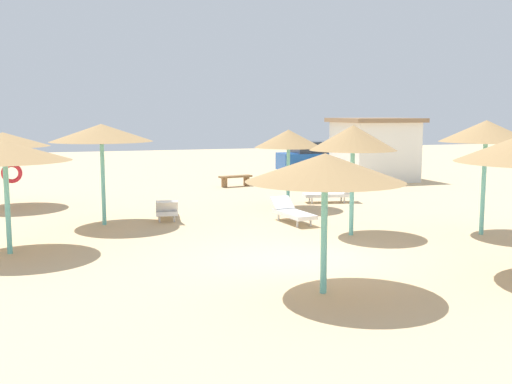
# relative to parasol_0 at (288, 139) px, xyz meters

# --- Properties ---
(ground_plane) EXTENTS (80.00, 80.00, 0.00)m
(ground_plane) POSITION_rel_parasol_0_xyz_m (-2.50, -7.11, -2.38)
(ground_plane) COLOR #D1B284
(parasol_0) EXTENTS (2.30, 2.30, 2.70)m
(parasol_0) POSITION_rel_parasol_0_xyz_m (0.00, 0.00, 0.00)
(parasol_0) COLOR #6BC6BC
(parasol_0) RESTS_ON ground
(parasol_1) EXTENTS (2.30, 2.30, 2.94)m
(parasol_1) POSITION_rel_parasol_0_xyz_m (0.01, -4.68, 0.22)
(parasol_1) COLOR #6BC6BC
(parasol_1) RESTS_ON ground
(parasol_2) EXTENTS (2.99, 2.99, 2.63)m
(parasol_2) POSITION_rel_parasol_0_xyz_m (-8.55, -4.11, 0.00)
(parasol_2) COLOR #6BC6BC
(parasol_2) RESTS_ON ground
(parasol_3) EXTENTS (2.94, 2.94, 2.94)m
(parasol_3) POSITION_rel_parasol_0_xyz_m (-6.20, -1.09, 0.30)
(parasol_3) COLOR #6BC6BC
(parasol_3) RESTS_ON ground
(parasol_4) EXTENTS (2.44, 2.44, 3.07)m
(parasol_4) POSITION_rel_parasol_0_xyz_m (3.40, -5.69, 0.39)
(parasol_4) COLOR #6BC6BC
(parasol_4) RESTS_ON ground
(parasol_7) EXTENTS (2.87, 2.87, 2.56)m
(parasol_7) POSITION_rel_parasol_0_xyz_m (-2.86, -9.18, -0.09)
(parasol_7) COLOR #6BC6BC
(parasol_7) RESTS_ON ground
(parasol_8) EXTENTS (3.09, 3.09, 2.60)m
(parasol_8) POSITION_rel_parasol_0_xyz_m (-9.20, 3.31, -0.05)
(parasol_8) COLOR #6BC6BC
(parasol_8) RESTS_ON ground
(lounger_0) EXTENTS (1.99, 1.00, 0.68)m
(lounger_0) POSITION_rel_parasol_0_xyz_m (1.99, 0.83, -2.07)
(lounger_0) COLOR white
(lounger_0) RESTS_ON ground
(lounger_1) EXTENTS (0.85, 1.96, 0.70)m
(lounger_1) POSITION_rel_parasol_0_xyz_m (-0.83, -2.48, -2.07)
(lounger_1) COLOR white
(lounger_1) RESTS_ON ground
(lounger_3) EXTENTS (0.90, 1.96, 0.72)m
(lounger_3) POSITION_rel_parasol_0_xyz_m (-4.32, -0.81, -2.06)
(lounger_3) COLOR white
(lounger_3) RESTS_ON ground
(bench_0) EXTENTS (1.55, 0.67, 0.49)m
(bench_0) POSITION_rel_parasol_0_xyz_m (-0.02, 6.41, -2.04)
(bench_0) COLOR brown
(bench_0) RESTS_ON ground
(parked_car) EXTENTS (4.06, 2.10, 1.72)m
(parked_car) POSITION_rel_parasol_0_xyz_m (5.64, 10.60, -1.56)
(parked_car) COLOR #194C9E
(parked_car) RESTS_ON ground
(beach_cabana) EXTENTS (3.68, 3.59, 3.00)m
(beach_cabana) POSITION_rel_parasol_0_xyz_m (7.07, 6.77, -0.86)
(beach_cabana) COLOR white
(beach_cabana) RESTS_ON ground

